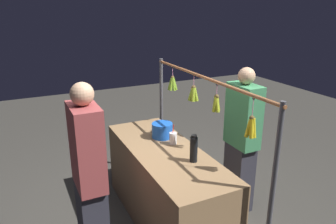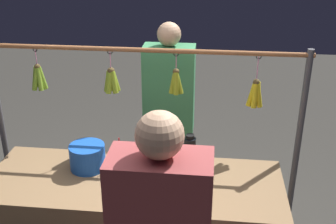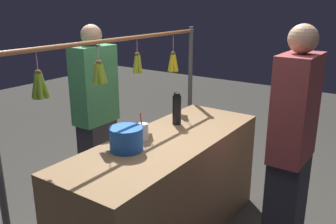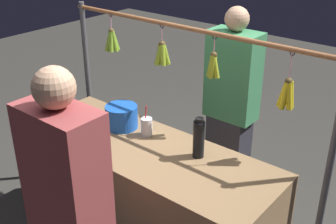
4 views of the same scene
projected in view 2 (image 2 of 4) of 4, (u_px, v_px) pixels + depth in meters
display_rack at (143, 112)px, 3.01m from camera, size 2.22×0.12×1.63m
water_bottle at (190, 155)px, 2.75m from camera, size 0.07×0.07×0.27m
blue_bucket at (88, 157)px, 2.82m from camera, size 0.23×0.23×0.17m
drink_cup at (121, 159)px, 2.82m from camera, size 0.08×0.08×0.22m
vendor_person at (169, 125)px, 3.51m from camera, size 0.40×0.22×1.68m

